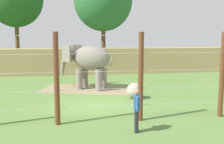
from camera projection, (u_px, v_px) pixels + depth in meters
The scene contains 8 objects.
ground_plane at pixel (95, 106), 14.15m from camera, with size 120.00×120.00×0.00m, color #5B7F3D.
dirt_patch at pixel (89, 89), 18.38m from camera, with size 6.37×3.14×0.01m, color #937F5B.
embankment_wall at pixel (84, 61), 25.35m from camera, with size 36.00×1.80×2.38m, color tan.
elephant at pixel (87, 60), 18.27m from camera, with size 3.64×2.89×2.99m.
enrichment_ball at pixel (135, 91), 15.66m from camera, with size 0.92×0.92×0.92m, color tan.
cable_fence at pixel (100, 78), 11.24m from camera, with size 11.91×0.22×3.82m.
zookeeper at pixel (137, 109), 10.23m from camera, with size 0.28×0.59×1.67m.
tree_far_left at pixel (103, 1), 27.36m from camera, with size 5.89×5.89×10.16m.
Camera 1 is at (-1.23, -13.74, 3.73)m, focal length 43.40 mm.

